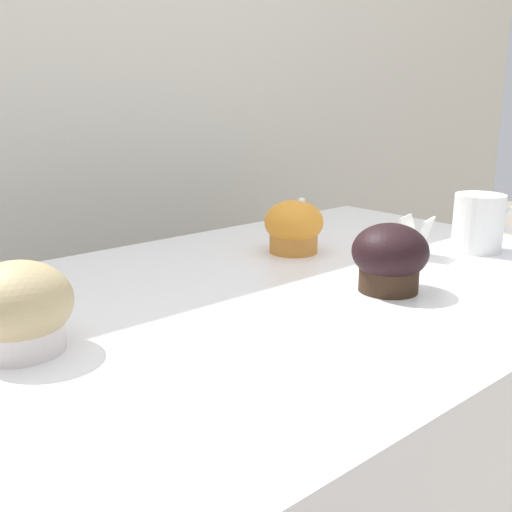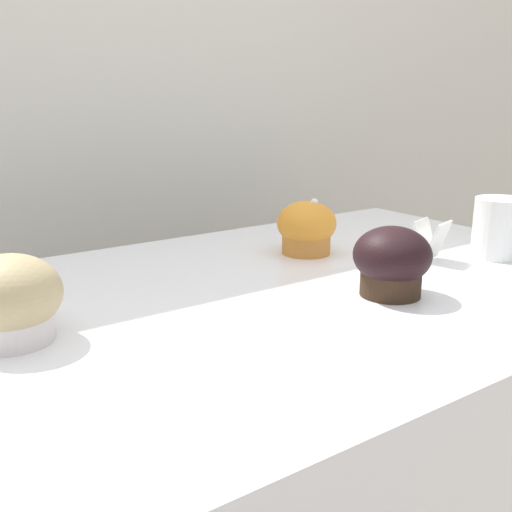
{
  "view_description": "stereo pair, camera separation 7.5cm",
  "coord_description": "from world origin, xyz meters",
  "px_view_note": "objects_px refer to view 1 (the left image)",
  "views": [
    {
      "loc": [
        -0.52,
        -0.54,
        1.17
      ],
      "look_at": [
        -0.04,
        0.01,
        0.97
      ],
      "focal_mm": 42.0,
      "sensor_mm": 36.0,
      "label": 1
    },
    {
      "loc": [
        -0.46,
        -0.59,
        1.17
      ],
      "look_at": [
        -0.04,
        0.01,
        0.97
      ],
      "focal_mm": 42.0,
      "sensor_mm": 36.0,
      "label": 2
    }
  ],
  "objects_px": {
    "muffin_back_left": "(294,227)",
    "muffin_back_right": "(390,258)",
    "coffee_cup": "(479,221)",
    "muffin_front_center": "(19,309)"
  },
  "relations": [
    {
      "from": "muffin_front_center",
      "to": "muffin_back_right",
      "type": "xyz_separation_m",
      "value": [
        0.42,
        -0.12,
        0.0
      ]
    },
    {
      "from": "muffin_back_left",
      "to": "coffee_cup",
      "type": "height_order",
      "value": "coffee_cup"
    },
    {
      "from": "muffin_back_right",
      "to": "coffee_cup",
      "type": "xyz_separation_m",
      "value": [
        0.27,
        0.03,
        0.0
      ]
    },
    {
      "from": "muffin_back_left",
      "to": "muffin_back_right",
      "type": "height_order",
      "value": "same"
    },
    {
      "from": "muffin_back_left",
      "to": "muffin_back_right",
      "type": "xyz_separation_m",
      "value": [
        -0.04,
        -0.22,
        0.0
      ]
    },
    {
      "from": "muffin_back_left",
      "to": "muffin_back_right",
      "type": "relative_size",
      "value": 0.96
    },
    {
      "from": "muffin_front_center",
      "to": "muffin_back_left",
      "type": "height_order",
      "value": "muffin_front_center"
    },
    {
      "from": "muffin_front_center",
      "to": "muffin_back_left",
      "type": "relative_size",
      "value": 1.12
    },
    {
      "from": "muffin_front_center",
      "to": "coffee_cup",
      "type": "distance_m",
      "value": 0.7
    },
    {
      "from": "muffin_back_right",
      "to": "coffee_cup",
      "type": "height_order",
      "value": "coffee_cup"
    }
  ]
}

